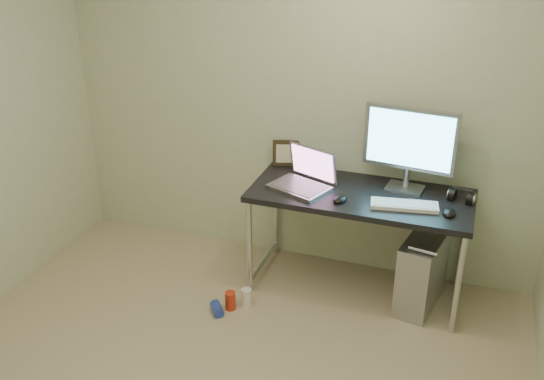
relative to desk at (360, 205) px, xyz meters
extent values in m
cube|color=beige|center=(-0.55, 0.32, 0.59)|extent=(3.50, 0.02, 2.50)
cube|color=black|center=(0.00, 0.00, 0.07)|extent=(1.46, 0.64, 0.04)
cylinder|color=silver|center=(-0.69, -0.28, -0.31)|extent=(0.04, 0.04, 0.71)
cylinder|color=silver|center=(-0.69, 0.28, -0.31)|extent=(0.04, 0.04, 0.71)
cylinder|color=silver|center=(0.69, -0.28, -0.31)|extent=(0.04, 0.04, 0.71)
cylinder|color=silver|center=(0.69, 0.28, -0.31)|extent=(0.04, 0.04, 0.71)
cylinder|color=silver|center=(-0.69, 0.00, -0.58)|extent=(0.04, 0.56, 0.04)
cylinder|color=silver|center=(0.69, 0.00, -0.58)|extent=(0.04, 0.56, 0.04)
cube|color=#AFAFB4|center=(0.45, -0.04, -0.41)|extent=(0.31, 0.52, 0.51)
cylinder|color=#9F9EA5|center=(0.45, -0.24, -0.13)|extent=(0.18, 0.06, 0.02)
cylinder|color=#9F9EA5|center=(0.45, 0.17, -0.13)|extent=(0.18, 0.06, 0.02)
cylinder|color=black|center=(0.40, 0.27, -0.26)|extent=(0.01, 0.16, 0.69)
cylinder|color=black|center=(0.49, 0.25, -0.28)|extent=(0.02, 0.11, 0.71)
cylinder|color=red|center=(-0.74, -0.52, -0.60)|extent=(0.08, 0.08, 0.13)
cylinder|color=white|center=(-0.65, -0.46, -0.60)|extent=(0.09, 0.09, 0.13)
cylinder|color=#2841B7|center=(-0.80, -0.60, -0.63)|extent=(0.13, 0.14, 0.07)
cube|color=#9F9EA5|center=(-0.40, -0.07, 0.10)|extent=(0.44, 0.38, 0.02)
cube|color=slate|center=(-0.40, -0.07, 0.11)|extent=(0.39, 0.32, 0.00)
cube|color=#93929B|center=(-0.35, 0.07, 0.22)|extent=(0.37, 0.18, 0.24)
cube|color=#7D4D69|center=(-0.35, 0.06, 0.22)|extent=(0.33, 0.16, 0.21)
cube|color=#9F9EA5|center=(0.27, 0.15, 0.09)|extent=(0.26, 0.20, 0.02)
cylinder|color=#9F9EA5|center=(0.27, 0.17, 0.17)|extent=(0.04, 0.04, 0.13)
cube|color=#9F9EA5|center=(0.27, 0.16, 0.44)|extent=(0.60, 0.10, 0.42)
cube|color=#59C7EF|center=(0.27, 0.14, 0.44)|extent=(0.55, 0.07, 0.36)
cube|color=white|center=(0.30, -0.11, 0.10)|extent=(0.44, 0.20, 0.03)
ellipsoid|color=black|center=(0.57, -0.12, 0.11)|extent=(0.08, 0.13, 0.04)
ellipsoid|color=black|center=(-0.10, -0.16, 0.11)|extent=(0.11, 0.14, 0.04)
cylinder|color=black|center=(0.57, 0.10, 0.11)|extent=(0.06, 0.10, 0.10)
cylinder|color=black|center=(0.69, 0.10, 0.11)|extent=(0.06, 0.10, 0.10)
cube|color=black|center=(0.63, 0.10, 0.17)|extent=(0.13, 0.04, 0.01)
cube|color=black|center=(-0.59, 0.29, 0.18)|extent=(0.25, 0.13, 0.19)
cylinder|color=silver|center=(-0.44, 0.26, 0.13)|extent=(0.01, 0.01, 0.08)
cylinder|color=white|center=(-0.44, 0.26, 0.18)|extent=(0.04, 0.03, 0.04)
camera|label=1|loc=(0.64, -3.59, 1.82)|focal=40.00mm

